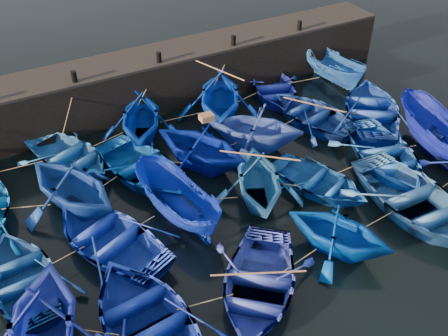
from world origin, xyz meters
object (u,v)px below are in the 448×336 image
boat_8 (142,168)px  wooden_crate (207,117)px  boat_13 (22,277)px  boat_20 (41,328)px

boat_8 → wooden_crate: bearing=-26.1°
boat_13 → wooden_crate: wooden_crate is taller
boat_20 → boat_13: bearing=112.1°
boat_8 → wooden_crate: size_ratio=8.89×
wooden_crate → boat_13: bearing=-160.2°
boat_8 → boat_20: (-5.31, -6.30, 0.74)m
boat_13 → wooden_crate: size_ratio=8.09×
boat_8 → boat_20: boat_20 is taller
boat_8 → boat_13: bearing=-163.2°
wooden_crate → boat_20: bearing=-144.4°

